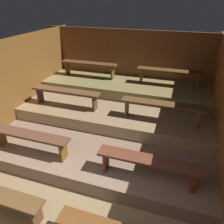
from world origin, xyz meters
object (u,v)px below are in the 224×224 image
bench_middle_right (161,106)px  bench_upper_right (169,73)px  bench_middle_left (66,93)px  bench_lower_right (147,163)px  bench_upper_left (89,65)px  bench_lower_left (29,137)px

bench_middle_right → bench_upper_right: size_ratio=1.04×
bench_middle_left → bench_lower_right: bearing=-33.5°
bench_lower_right → bench_upper_left: 4.10m
bench_lower_right → bench_upper_right: size_ratio=0.99×
bench_middle_right → bench_upper_left: size_ratio=1.04×
bench_middle_left → bench_middle_right: bearing=0.0°
bench_lower_left → bench_middle_left: (-0.02, 1.64, 0.32)m
bench_lower_right → bench_middle_right: 1.67m
bench_lower_left → bench_middle_left: bench_middle_left is taller
bench_middle_right → bench_lower_left: bearing=-146.5°
bench_lower_right → bench_middle_right: bench_middle_right is taller
bench_lower_left → bench_middle_left: bearing=90.6°
bench_lower_right → bench_middle_right: size_ratio=0.95×
bench_lower_left → bench_middle_left: size_ratio=0.95×
bench_lower_right → bench_upper_left: bench_upper_left is taller
bench_lower_right → bench_middle_left: size_ratio=0.95×
bench_upper_left → bench_lower_left: bearing=-89.8°
bench_lower_left → bench_upper_left: 3.27m
bench_lower_left → bench_lower_right: size_ratio=1.00×
bench_lower_left → bench_upper_right: 4.10m
bench_lower_left → bench_lower_right: (2.46, 0.00, 0.00)m
bench_lower_left → bench_middle_right: 2.99m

